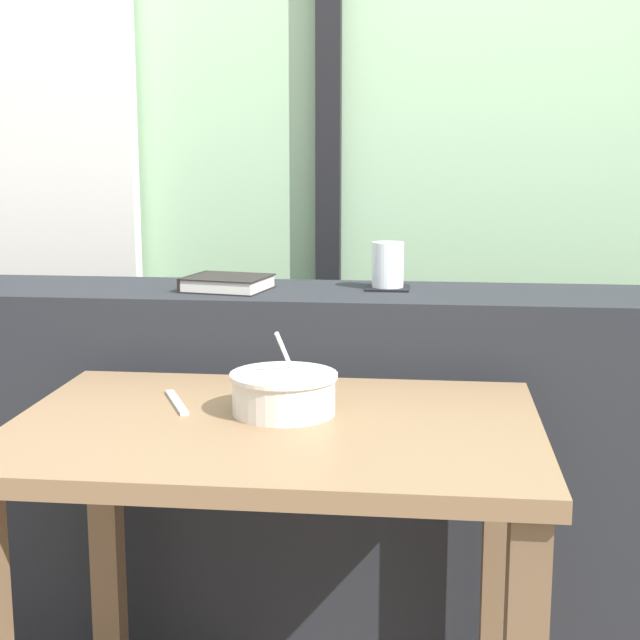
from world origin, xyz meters
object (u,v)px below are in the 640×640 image
at_px(juice_glass, 388,267).
at_px(soup_bowl, 284,393).
at_px(fork_utensil, 177,402).
at_px(coaster_square, 387,288).
at_px(breakfast_table, 276,493).
at_px(closed_book, 227,283).

relative_size(juice_glass, soup_bowl, 0.53).
relative_size(juice_glass, fork_utensil, 0.61).
bearing_deg(soup_bowl, coaster_square, 73.72).
xyz_separation_m(breakfast_table, closed_book, (-0.20, 0.55, 0.30)).
distance_m(coaster_square, fork_utensil, 0.65).
relative_size(juice_glass, closed_book, 0.50).
distance_m(coaster_square, juice_glass, 0.05).
bearing_deg(breakfast_table, fork_utensil, 155.13).
bearing_deg(soup_bowl, closed_book, 112.73).
xyz_separation_m(breakfast_table, soup_bowl, (0.01, 0.05, 0.17)).
height_order(juice_glass, closed_book, juice_glass).
relative_size(coaster_square, soup_bowl, 0.51).
relative_size(breakfast_table, coaster_square, 9.32).
height_order(coaster_square, closed_book, closed_book).
bearing_deg(juice_glass, fork_utensil, -125.97).
bearing_deg(coaster_square, juice_glass, 0.00).
distance_m(soup_bowl, fork_utensil, 0.22).
xyz_separation_m(juice_glass, closed_book, (-0.37, -0.06, -0.04)).
xyz_separation_m(coaster_square, soup_bowl, (-0.16, -0.55, -0.11)).
distance_m(closed_book, soup_bowl, 0.55).
distance_m(juice_glass, soup_bowl, 0.60).
distance_m(breakfast_table, fork_utensil, 0.26).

